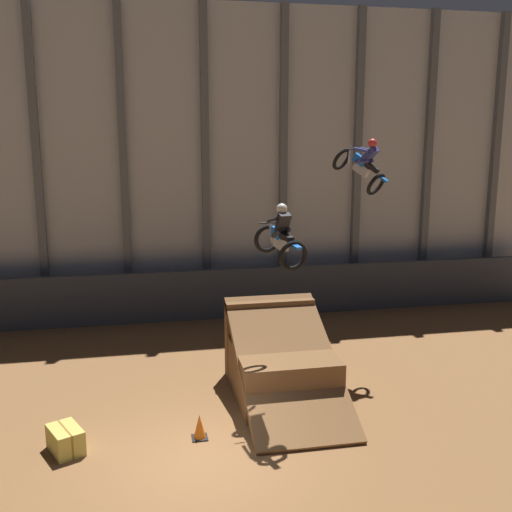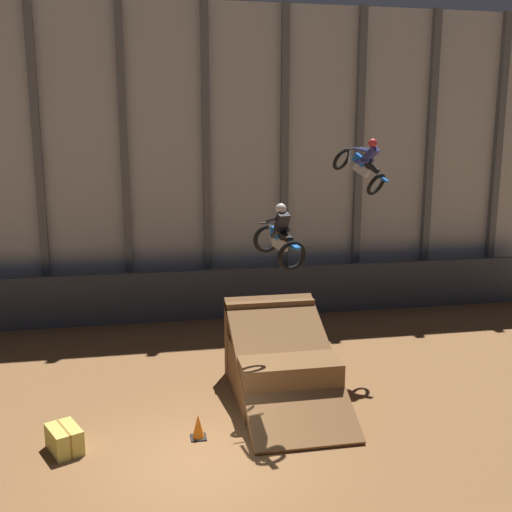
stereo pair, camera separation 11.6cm
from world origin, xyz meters
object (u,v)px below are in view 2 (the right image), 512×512
rider_bike_left_air (280,238)px  traffic_cone_near_ramp (198,427)px  dirt_ramp (279,363)px  rider_bike_right_air (363,165)px  hay_bale_trackside (64,439)px

rider_bike_left_air → traffic_cone_near_ramp: (-2.13, -1.06, -4.14)m
dirt_ramp → traffic_cone_near_ramp: size_ratio=8.15×
rider_bike_left_air → rider_bike_right_air: 4.71m
rider_bike_right_air → hay_bale_trackside: bearing=170.6°
rider_bike_right_air → rider_bike_left_air: bearing=-172.2°
dirt_ramp → rider_bike_left_air: rider_bike_left_air is taller
rider_bike_right_air → hay_bale_trackside: (-8.30, -4.16, -5.69)m
rider_bike_left_air → dirt_ramp: bearing=63.5°
rider_bike_left_air → hay_bale_trackside: 6.65m
rider_bike_left_air → traffic_cone_near_ramp: 4.78m
rider_bike_right_air → traffic_cone_near_ramp: rider_bike_right_air is taller
dirt_ramp → traffic_cone_near_ramp: (-2.40, -2.14, -0.54)m
rider_bike_left_air → traffic_cone_near_ramp: bearing=-166.1°
dirt_ramp → hay_bale_trackside: (-5.35, -2.15, -0.54)m
traffic_cone_near_ramp → rider_bike_right_air: bearing=37.8°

